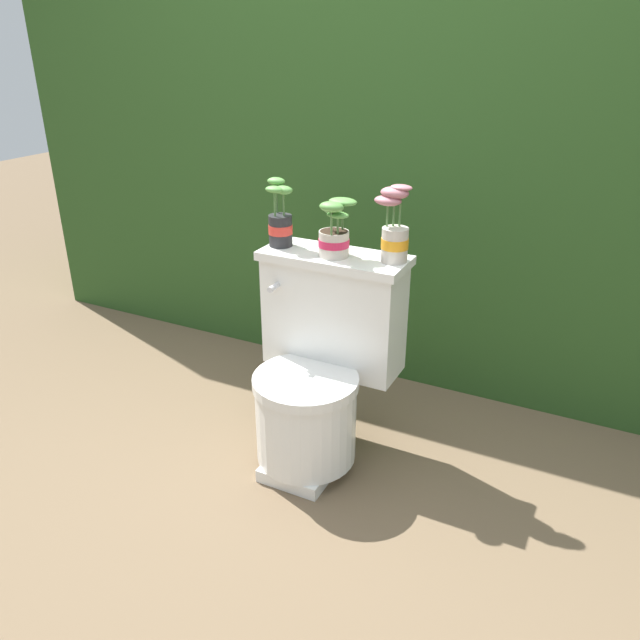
% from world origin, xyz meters
% --- Properties ---
extents(ground_plane, '(12.00, 12.00, 0.00)m').
position_xyz_m(ground_plane, '(0.00, 0.00, 0.00)').
color(ground_plane, brown).
extents(hedge_backdrop, '(3.71, 1.10, 1.71)m').
position_xyz_m(hedge_backdrop, '(0.00, 1.29, 0.85)').
color(hedge_backdrop, '#284C1E').
rests_on(hedge_backdrop, ground).
extents(toilet, '(0.51, 0.50, 0.73)m').
position_xyz_m(toilet, '(0.06, 0.10, 0.35)').
color(toilet, white).
rests_on(toilet, ground).
extents(potted_plant_left, '(0.11, 0.09, 0.23)m').
position_xyz_m(potted_plant_left, '(-0.15, 0.21, 0.82)').
color(potted_plant_left, '#262628').
rests_on(potted_plant_left, toilet).
extents(potted_plant_midleft, '(0.12, 0.13, 0.20)m').
position_xyz_m(potted_plant_midleft, '(0.07, 0.19, 0.81)').
color(potted_plant_midleft, beige).
rests_on(potted_plant_midleft, toilet).
extents(potted_plant_middle, '(0.12, 0.09, 0.25)m').
position_xyz_m(potted_plant_middle, '(0.26, 0.24, 0.84)').
color(potted_plant_middle, beige).
rests_on(potted_plant_middle, toilet).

